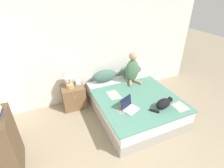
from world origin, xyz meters
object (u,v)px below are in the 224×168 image
object	(u,v)px
laptop_open	(129,107)
bookshelf	(6,143)
pillow_near	(104,76)
cat_tabby	(164,103)
nightstand	(74,97)
tissue_box	(78,82)
bed	(134,104)
person_sitting	(132,69)
table_lamp	(68,73)
pillow_far	(131,71)

from	to	relation	value
laptop_open	bookshelf	world-z (taller)	bookshelf
pillow_near	bookshelf	world-z (taller)	bookshelf
cat_tabby	nightstand	bearing A→B (deg)	127.25
tissue_box	bookshelf	bearing A→B (deg)	-138.87
bed	nightstand	world-z (taller)	nightstand
bed	bookshelf	size ratio (longest dim) A/B	1.92
laptop_open	tissue_box	xyz separation A→B (m)	(-0.69, 1.23, 0.07)
person_sitting	cat_tabby	xyz separation A→B (m)	(0.06, -1.16, -0.22)
pillow_near	cat_tabby	world-z (taller)	pillow_near
cat_tabby	nightstand	world-z (taller)	cat_tabby
laptop_open	table_lamp	distance (m)	1.49
person_sitting	laptop_open	size ratio (longest dim) A/B	1.95
person_sitting	cat_tabby	size ratio (longest dim) A/B	1.40
person_sitting	table_lamp	size ratio (longest dim) A/B	1.46
person_sitting	tissue_box	xyz separation A→B (m)	(-1.26, 0.29, -0.20)
pillow_far	bookshelf	distance (m)	3.05
cat_tabby	laptop_open	xyz separation A→B (m)	(-0.63, 0.22, -0.05)
pillow_near	bookshelf	size ratio (longest dim) A/B	0.60
pillow_far	cat_tabby	xyz separation A→B (m)	(-0.06, -1.44, -0.05)
pillow_far	tissue_box	world-z (taller)	pillow_far
bookshelf	pillow_far	bearing A→B (deg)	23.55
tissue_box	pillow_far	bearing A→B (deg)	-0.61
bed	table_lamp	distance (m)	1.59
table_lamp	tissue_box	bearing A→B (deg)	24.82
bed	bookshelf	bearing A→B (deg)	-171.07
pillow_far	tissue_box	distance (m)	1.38
laptop_open	cat_tabby	bearing A→B (deg)	-43.52
person_sitting	table_lamp	world-z (taller)	person_sitting
person_sitting	cat_tabby	distance (m)	1.18
bed	nightstand	size ratio (longest dim) A/B	3.61
cat_tabby	bed	bearing A→B (deg)	106.66
pillow_near	table_lamp	bearing A→B (deg)	-174.73
pillow_far	tissue_box	xyz separation A→B (m)	(-1.38, 0.01, -0.02)
bed	table_lamp	bearing A→B (deg)	148.28
bookshelf	cat_tabby	bearing A→B (deg)	-4.56
person_sitting	nightstand	xyz separation A→B (m)	(-1.42, 0.22, -0.53)
person_sitting	cat_tabby	world-z (taller)	person_sitting
table_lamp	nightstand	bearing A→B (deg)	20.47
pillow_far	cat_tabby	world-z (taller)	pillow_far
pillow_near	laptop_open	bearing A→B (deg)	-88.52
person_sitting	cat_tabby	bearing A→B (deg)	-87.22
pillow_near	bookshelf	bearing A→B (deg)	-149.52
pillow_near	tissue_box	world-z (taller)	pillow_near
table_lamp	bookshelf	distance (m)	1.71
pillow_near	nightstand	world-z (taller)	pillow_near
nightstand	pillow_near	bearing A→B (deg)	4.32
nightstand	bookshelf	size ratio (longest dim) A/B	0.53
nightstand	bookshelf	xyz separation A→B (m)	(-1.26, -1.16, 0.24)
cat_tabby	table_lamp	world-z (taller)	table_lamp
pillow_near	nightstand	size ratio (longest dim) A/B	1.12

